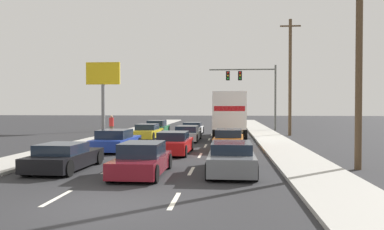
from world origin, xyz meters
The scene contains 20 objects.
ground_plane centered at (0.00, 25.00, 0.00)m, with size 140.00×140.00×0.00m, color #2B2B2D.
sidewalk_right centered at (6.52, 20.00, 0.07)m, with size 2.54×80.00×0.14m, color #B2AFA8.
sidewalk_left centered at (-6.52, 20.00, 0.07)m, with size 2.54×80.00×0.14m, color #B2AFA8.
lane_markings centered at (0.00, 23.25, 0.00)m, with size 3.54×57.00×0.01m.
car_green centered at (-3.63, 27.17, 0.57)m, with size 1.91×4.55×1.24m.
car_yellow centered at (-3.27, 20.86, 0.55)m, with size 1.96×4.47×1.19m.
car_blue centered at (-3.40, 12.52, 0.58)m, with size 2.07×4.60×1.26m.
car_black centered at (-3.54, 5.54, 0.52)m, with size 2.02×4.32×1.12m.
car_white centered at (-0.10, 25.90, 0.52)m, with size 1.92×4.08×1.12m.
car_silver centered at (0.12, 19.35, 0.54)m, with size 1.86×4.68×1.14m.
car_red centered at (0.20, 11.30, 0.57)m, with size 1.89×4.08×1.23m.
car_maroon centered at (-0.10, 4.71, 0.57)m, with size 1.81×4.14×1.25m.
box_truck centered at (3.36, 22.13, 2.09)m, with size 2.77×9.33×3.68m.
car_orange centered at (3.23, 13.65, 0.58)m, with size 1.94×4.29×1.25m.
car_gray centered at (3.31, 5.53, 0.57)m, with size 1.86×4.59×1.21m.
traffic_signal_mast centered at (5.27, 31.72, 5.18)m, with size 7.04×0.69×6.91m.
utility_pole_near centered at (8.55, 6.75, 5.22)m, with size 1.80×0.28×10.16m.
utility_pole_mid centered at (8.64, 25.37, 5.28)m, with size 1.80×0.28×10.29m.
roadside_billboard centered at (-9.66, 29.37, 4.99)m, with size 3.54×0.36×7.12m.
pedestrian_near_corner centered at (-6.50, 21.83, 1.00)m, with size 0.38×0.38×1.73m.
Camera 1 is at (3.19, -10.01, 2.65)m, focal length 36.69 mm.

